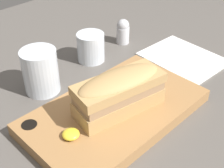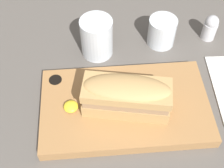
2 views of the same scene
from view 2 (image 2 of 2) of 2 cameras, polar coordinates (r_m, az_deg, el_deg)
The scene contains 7 objects.
dining_table at distance 66.02cm, azimuth 3.94°, elevation -4.54°, with size 160.61×123.95×2.00cm.
serving_board at distance 63.56cm, azimuth 2.32°, elevation -4.12°, with size 33.75×19.70×2.55cm.
sandwich at distance 58.61cm, azimuth 2.68°, elevation -2.00°, with size 17.47×9.43×7.69cm.
mustard_dollop at distance 61.86cm, azimuth -7.52°, elevation -4.09°, with size 2.90×2.90×1.16cm.
water_glass at distance 71.74cm, azimuth -2.80°, elevation 8.18°, with size 7.33×7.33×9.38cm.
wine_glass at distance 75.49cm, azimuth 9.07°, elevation 9.31°, with size 6.56×6.56×6.89cm.
salt_shaker at distance 79.21cm, azimuth 17.53°, elevation 9.88°, with size 3.37×3.37×6.62cm.
Camera 2 is at (-7.37, -34.84, 56.59)cm, focal length 50.00 mm.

